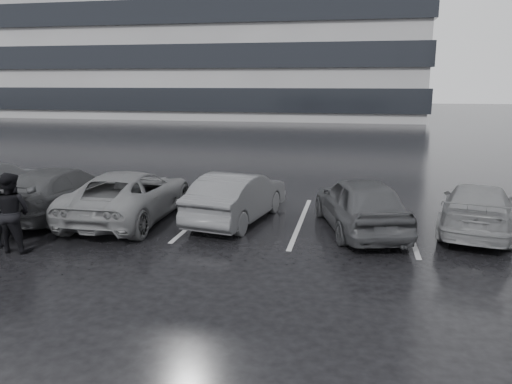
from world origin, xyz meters
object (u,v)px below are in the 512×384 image
object	(u,v)px
car_west_c	(62,191)
car_east	(478,208)
car_west_b	(129,195)
car_west_a	(237,197)
pedestrian_right	(11,212)
car_main	(360,204)

from	to	relation	value
car_west_c	car_east	distance (m)	11.15
car_west_b	car_east	size ratio (longest dim) A/B	1.16
car_west_a	pedestrian_right	size ratio (longest dim) A/B	2.28
car_west_a	car_west_b	distance (m)	2.95
car_main	car_west_a	distance (m)	3.26
pedestrian_right	car_west_a	bearing A→B (deg)	-141.71
car_west_c	car_east	xyz separation A→B (m)	(11.14, 0.57, -0.07)
car_east	pedestrian_right	size ratio (longest dim) A/B	2.35
car_main	car_west_c	size ratio (longest dim) A/B	0.88
car_main	car_east	world-z (taller)	car_main
car_main	car_west_c	distance (m)	8.25
car_west_a	car_west_c	xyz separation A→B (m)	(-5.00, -0.38, 0.01)
car_west_b	pedestrian_right	world-z (taller)	pedestrian_right
car_west_a	car_west_b	world-z (taller)	car_west_b
car_west_b	car_west_c	size ratio (longest dim) A/B	1.04
car_main	car_west_b	xyz separation A→B (m)	(-6.17, -0.13, -0.03)
car_west_b	car_east	bearing A→B (deg)	-177.04
car_west_b	car_west_a	bearing A→B (deg)	-172.58
car_east	car_main	bearing A→B (deg)	23.46
car_west_a	car_west_b	xyz separation A→B (m)	(-2.92, -0.43, 0.01)
car_main	car_west_c	world-z (taller)	car_main
car_east	pedestrian_right	xyz separation A→B (m)	(-10.45, -3.58, 0.28)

